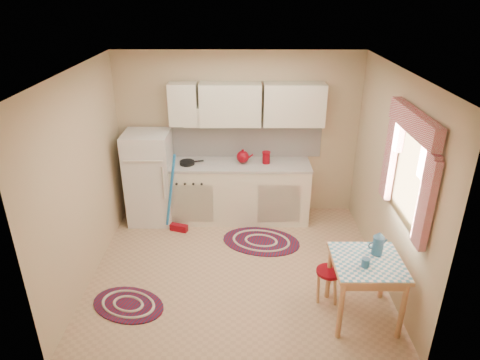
% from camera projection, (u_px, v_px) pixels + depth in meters
% --- Properties ---
extents(room_shell, '(3.64, 3.60, 2.52)m').
position_uv_depth(room_shell, '(250.00, 144.00, 5.06)').
color(room_shell, tan).
rests_on(room_shell, ground).
extents(fridge, '(0.65, 0.60, 1.40)m').
position_uv_depth(fridge, '(150.00, 178.00, 6.36)').
color(fridge, silver).
rests_on(fridge, ground).
extents(broom, '(0.30, 0.20, 1.20)m').
position_uv_depth(broom, '(177.00, 194.00, 6.08)').
color(broom, blue).
rests_on(broom, ground).
extents(base_cabinets, '(2.25, 0.60, 0.88)m').
position_uv_depth(base_cabinets, '(234.00, 192.00, 6.51)').
color(base_cabinets, silver).
rests_on(base_cabinets, ground).
extents(countertop, '(2.27, 0.62, 0.04)m').
position_uv_depth(countertop, '(233.00, 164.00, 6.32)').
color(countertop, '#AFACA6').
rests_on(countertop, base_cabinets).
extents(frying_pan, '(0.27, 0.27, 0.05)m').
position_uv_depth(frying_pan, '(187.00, 163.00, 6.26)').
color(frying_pan, black).
rests_on(frying_pan, countertop).
extents(red_kettle, '(0.23, 0.21, 0.20)m').
position_uv_depth(red_kettle, '(243.00, 157.00, 6.27)').
color(red_kettle, maroon).
rests_on(red_kettle, countertop).
extents(red_canister, '(0.12, 0.12, 0.16)m').
position_uv_depth(red_canister, '(266.00, 158.00, 6.27)').
color(red_canister, maroon).
rests_on(red_canister, countertop).
extents(table, '(0.72, 0.72, 0.72)m').
position_uv_depth(table, '(364.00, 289.00, 4.56)').
color(table, tan).
rests_on(table, ground).
extents(stool, '(0.38, 0.38, 0.42)m').
position_uv_depth(stool, '(328.00, 286.00, 4.85)').
color(stool, maroon).
rests_on(stool, ground).
extents(coffee_pot, '(0.16, 0.14, 0.29)m').
position_uv_depth(coffee_pot, '(378.00, 243.00, 4.46)').
color(coffee_pot, '#2A5C81').
rests_on(coffee_pot, table).
extents(mug, '(0.11, 0.11, 0.10)m').
position_uv_depth(mug, '(365.00, 263.00, 4.30)').
color(mug, '#2A5C81').
rests_on(mug, table).
extents(rug_center, '(1.24, 0.97, 0.02)m').
position_uv_depth(rug_center, '(261.00, 241.00, 6.06)').
color(rug_center, maroon).
rests_on(rug_center, ground).
extents(rug_left, '(1.02, 0.86, 0.02)m').
position_uv_depth(rug_left, '(128.00, 305.00, 4.86)').
color(rug_left, maroon).
rests_on(rug_left, ground).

